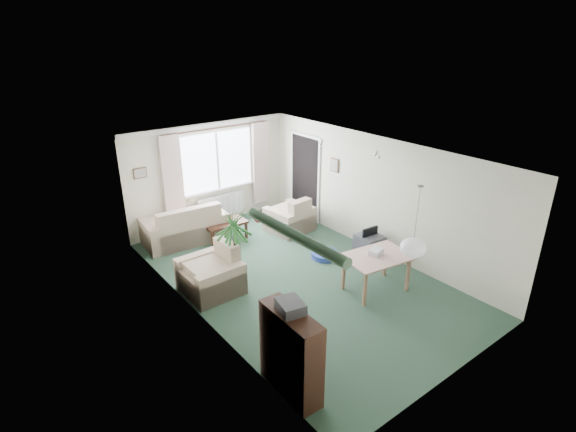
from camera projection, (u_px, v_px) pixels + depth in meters
ground at (298, 278)px, 8.39m from camera, size 6.50×6.50×0.00m
window at (217, 161)px, 10.28m from camera, size 1.80×0.03×1.30m
curtain_rod at (217, 128)px, 9.93m from camera, size 2.60×0.03×0.03m
curtain_left at (173, 181)px, 9.65m from camera, size 0.45×0.08×2.00m
curtain_right at (261, 163)px, 10.95m from camera, size 0.45×0.08×2.00m
radiator at (221, 206)px, 10.68m from camera, size 1.20×0.10×0.55m
doorway at (305, 178)px, 10.73m from camera, size 0.03×0.95×2.00m
pendant_lamp at (413, 248)px, 6.25m from camera, size 0.36×0.36×0.36m
tinsel_garland at (294, 235)px, 4.75m from camera, size 1.60×1.60×0.12m
bauble_cluster_a at (321, 142)px, 8.92m from camera, size 0.20×0.20×0.20m
bauble_cluster_b at (377, 152)px, 8.21m from camera, size 0.20×0.20×0.20m
wall_picture_back at (140, 173)px, 9.25m from camera, size 0.28×0.03×0.22m
wall_picture_right at (335, 165)px, 9.78m from camera, size 0.03×0.24×0.30m
sofa at (184, 222)px, 9.69m from camera, size 1.81×1.05×0.87m
armchair_corner at (290, 214)px, 10.23m from camera, size 1.00×0.96×0.82m
armchair_left at (210, 269)px, 7.80m from camera, size 0.93×0.98×0.86m
coffee_table at (225, 231)px, 9.85m from camera, size 0.93×0.55×0.41m
photo_frame at (229, 217)px, 9.80m from camera, size 0.12×0.04×0.16m
bookshelf at (291, 353)px, 5.56m from camera, size 0.35×0.97×1.17m
hifi_box at (290, 306)px, 5.35m from camera, size 0.35×0.40×0.14m
houseplant at (235, 249)px, 7.75m from camera, size 0.86×0.86×1.55m
dining_table at (376, 273)px, 7.88m from camera, size 1.14×0.84×0.66m
gift_box at (376, 252)px, 7.77m from camera, size 0.29×0.24×0.12m
tv_cube at (369, 246)px, 9.11m from camera, size 0.49×0.53×0.46m
pet_bed at (325, 255)px, 9.12m from camera, size 0.69×0.69×0.11m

